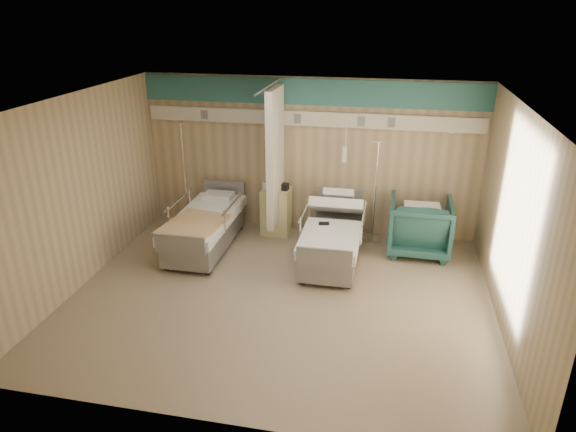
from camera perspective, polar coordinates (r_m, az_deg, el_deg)
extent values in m
cube|color=gray|center=(7.56, -0.88, -8.92)|extent=(6.00, 5.00, 0.00)
cube|color=tan|center=(9.26, 2.38, 6.60)|extent=(6.00, 0.04, 2.80)
cube|color=tan|center=(4.78, -7.47, -9.95)|extent=(6.00, 0.04, 2.80)
cube|color=tan|center=(8.09, -22.22, 2.47)|extent=(0.04, 5.00, 2.80)
cube|color=tan|center=(6.98, 23.89, -0.91)|extent=(0.04, 5.00, 2.80)
cube|color=silver|center=(6.54, -1.03, 12.45)|extent=(6.00, 5.00, 0.04)
cube|color=#2E6A6B|center=(8.99, 2.48, 13.62)|extent=(6.00, 0.04, 0.45)
cube|color=beige|center=(9.04, 2.40, 10.78)|extent=(5.88, 0.08, 0.25)
cylinder|color=silver|center=(8.20, -2.07, 14.24)|extent=(0.03, 1.80, 0.03)
cube|color=beige|center=(8.80, -1.42, 6.50)|extent=(0.12, 0.90, 2.35)
cube|color=#CEC581|center=(9.40, -1.32, 0.57)|extent=(0.50, 0.48, 0.85)
imported|color=#1B4543|center=(8.92, 14.41, -1.09)|extent=(1.03, 1.06, 0.95)
cube|color=white|center=(8.71, 14.84, 1.91)|extent=(0.61, 0.54, 0.07)
cylinder|color=silver|center=(9.37, 9.30, -2.56)|extent=(0.32, 0.32, 0.03)
cylinder|color=silver|center=(9.03, 9.65, 2.55)|extent=(0.03, 0.03, 1.80)
cylinder|color=silver|center=(8.77, 10.04, 8.09)|extent=(0.22, 0.03, 0.03)
cylinder|color=silver|center=(9.91, -10.96, -1.23)|extent=(0.36, 0.36, 0.03)
cylinder|color=silver|center=(9.56, -11.39, 4.16)|extent=(0.03, 0.03, 1.99)
cylinder|color=silver|center=(9.30, -11.87, 9.99)|extent=(0.24, 0.03, 0.03)
cube|color=black|center=(8.33, 4.01, -0.83)|extent=(0.18, 0.11, 0.04)
cube|color=tan|center=(8.41, -10.36, -0.92)|extent=(1.03, 1.22, 0.04)
cube|color=black|center=(9.20, -0.63, 3.30)|extent=(0.23, 0.16, 0.12)
cylinder|color=white|center=(9.23, -2.59, 3.38)|extent=(0.11, 0.11, 0.13)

